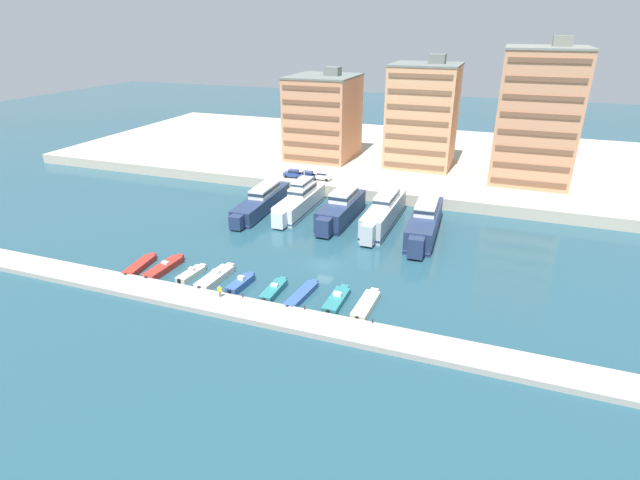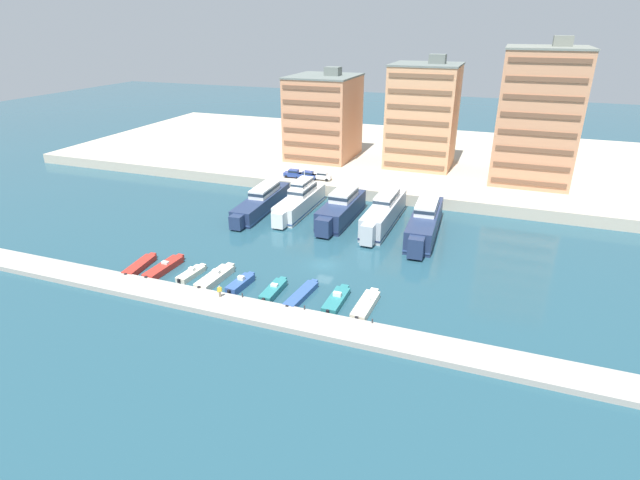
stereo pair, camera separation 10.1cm
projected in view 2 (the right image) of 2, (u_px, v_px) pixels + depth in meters
name	position (u px, v px, depth m)	size (l,w,h in m)	color
ground_plane	(324.00, 265.00, 76.61)	(400.00, 400.00, 0.00)	#234C5B
quay_promenade	(408.00, 157.00, 132.86)	(180.00, 70.00, 2.34)	#BCB29E
pier_dock	(280.00, 317.00, 62.46)	(120.00, 4.84, 0.75)	#A8A399
yacht_navy_far_left	(262.00, 201.00, 98.19)	(4.87, 22.83, 6.31)	navy
yacht_white_left	(300.00, 201.00, 97.29)	(4.30, 20.21, 7.89)	white
yacht_navy_mid_left	(341.00, 209.00, 93.09)	(5.04, 19.30, 7.20)	navy
yacht_silver_center_left	(384.00, 213.00, 90.77)	(4.32, 21.97, 7.42)	silver
yacht_navy_center	(425.00, 222.00, 86.91)	(5.26, 22.68, 7.29)	navy
motorboat_red_far_left	(140.00, 265.00, 75.54)	(2.46, 7.70, 0.89)	red
motorboat_red_left	(164.00, 267.00, 74.74)	(2.15, 8.37, 1.35)	red
motorboat_cream_mid_left	(191.00, 273.00, 73.13)	(2.13, 5.90, 1.31)	beige
motorboat_cream_center_left	(216.00, 277.00, 71.91)	(2.61, 8.27, 1.54)	beige
motorboat_blue_center	(241.00, 283.00, 70.09)	(2.06, 6.08, 1.61)	#33569E
motorboat_teal_center_right	(274.00, 290.00, 68.55)	(1.72, 6.74, 1.29)	teal
motorboat_blue_mid_right	(302.00, 295.00, 67.51)	(2.35, 8.34, 0.86)	#33569E
motorboat_teal_right	(337.00, 299.00, 66.31)	(2.04, 7.49, 1.37)	teal
motorboat_cream_far_right	(366.00, 305.00, 64.93)	(2.24, 8.07, 1.36)	beige
car_blue_far_left	(293.00, 173.00, 111.07)	(4.19, 2.10, 1.80)	#28428E
car_blue_left	(307.00, 175.00, 109.84)	(4.16, 2.04, 1.80)	#28428E
car_white_mid_left	(322.00, 176.00, 109.30)	(4.18, 2.08, 1.80)	white
apartment_block_far_left	(324.00, 117.00, 125.02)	(15.72, 18.03, 22.00)	tan
apartment_block_left	(423.00, 116.00, 116.72)	(15.37, 14.99, 25.35)	tan
apartment_block_mid_left	(537.00, 116.00, 104.93)	(16.15, 18.13, 29.45)	tan
pedestrian_near_edge	(220.00, 290.00, 65.91)	(0.52, 0.46, 1.65)	#7A6B56
bollard_west	(242.00, 295.00, 66.10)	(0.20, 0.20, 0.61)	#2D2D33
bollard_west_mid	(304.00, 307.00, 63.27)	(0.20, 0.20, 0.61)	#2D2D33
bollard_east_mid	(372.00, 321.00, 60.44)	(0.20, 0.20, 0.61)	#2D2D33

